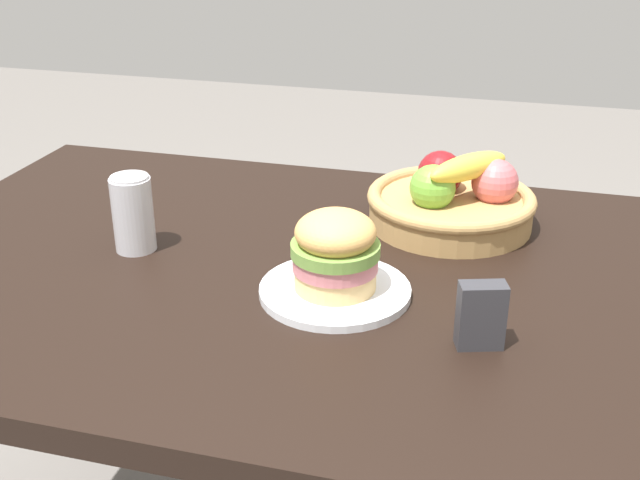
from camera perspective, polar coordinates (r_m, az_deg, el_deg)
dining_table at (r=1.28m, az=-0.80°, el=-6.04°), size 1.40×0.90×0.75m
plate at (r=1.15m, az=1.09°, el=-3.66°), size 0.22×0.22×0.01m
sandwich at (r=1.12m, az=1.11°, el=-0.76°), size 0.13×0.13×0.12m
soda_can at (r=1.30m, az=-13.32°, el=1.88°), size 0.07×0.07×0.13m
fruit_basket at (r=1.39m, az=9.51°, el=2.87°), size 0.29×0.29×0.14m
napkin_holder at (r=1.03m, az=11.52°, el=-5.35°), size 0.07×0.05×0.09m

